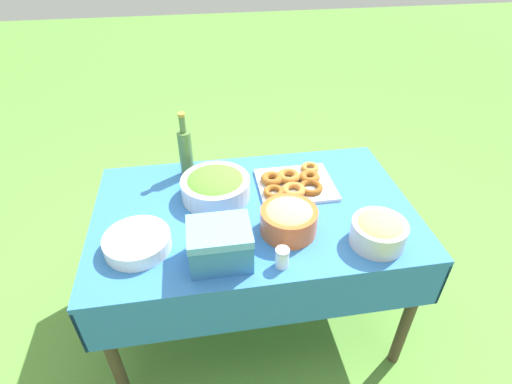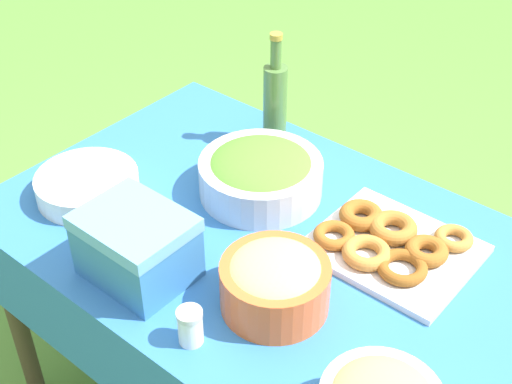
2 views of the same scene
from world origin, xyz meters
name	(u,v)px [view 1 (image 1 of 2)]	position (x,y,z in m)	size (l,w,h in m)	color
ground_plane	(254,313)	(0.00, 0.00, 0.00)	(14.00, 14.00, 0.00)	#568C38
picnic_table	(254,226)	(0.00, 0.00, 0.63)	(1.38, 0.86, 0.73)	#2D6BB2
salad_bowl	(216,186)	(-0.15, 0.12, 0.79)	(0.31, 0.31, 0.11)	silver
pasta_bowl	(289,218)	(0.11, -0.16, 0.80)	(0.23, 0.23, 0.13)	#E05B28
donut_platter	(294,183)	(0.21, 0.13, 0.75)	(0.36, 0.31, 0.05)	silver
plate_stack	(137,242)	(-0.48, -0.17, 0.76)	(0.25, 0.25, 0.06)	white
olive_oil_bottle	(186,151)	(-0.28, 0.32, 0.86)	(0.06, 0.06, 0.32)	#4C7238
bread_bowl	(379,231)	(0.44, -0.28, 0.79)	(0.21, 0.21, 0.12)	silver
cooler_box	(220,244)	(-0.17, -0.28, 0.81)	(0.23, 0.18, 0.16)	#3372B7
salt_shaker	(282,258)	(0.05, -0.34, 0.77)	(0.05, 0.05, 0.08)	white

